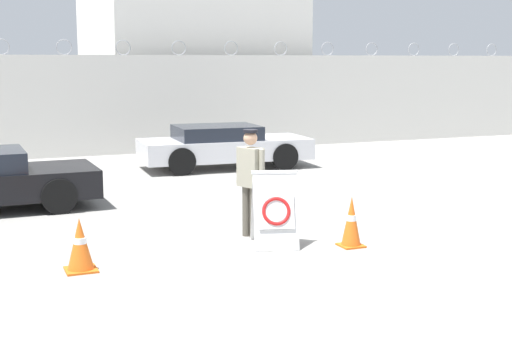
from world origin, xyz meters
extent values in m
plane|color=gray|center=(0.00, 0.00, 0.00)|extent=(90.00, 90.00, 0.00)
cube|color=silver|center=(0.00, 11.15, 1.52)|extent=(36.00, 0.30, 3.05)
torus|color=gray|center=(-3.52, 11.15, 3.27)|extent=(0.47, 0.03, 0.47)
torus|color=gray|center=(-1.76, 11.15, 3.27)|extent=(0.47, 0.03, 0.47)
torus|color=gray|center=(0.00, 11.15, 3.27)|extent=(0.47, 0.03, 0.47)
torus|color=gray|center=(1.76, 11.15, 3.27)|extent=(0.47, 0.03, 0.47)
torus|color=gray|center=(3.52, 11.15, 3.27)|extent=(0.47, 0.03, 0.47)
torus|color=gray|center=(5.28, 11.15, 3.27)|extent=(0.47, 0.03, 0.47)
torus|color=gray|center=(7.04, 11.15, 3.27)|extent=(0.47, 0.03, 0.47)
torus|color=gray|center=(8.80, 11.15, 3.27)|extent=(0.47, 0.03, 0.47)
torus|color=gray|center=(10.56, 11.15, 3.27)|extent=(0.47, 0.03, 0.47)
torus|color=gray|center=(12.32, 11.15, 3.27)|extent=(0.47, 0.03, 0.47)
torus|color=gray|center=(14.08, 11.15, 3.27)|extent=(0.47, 0.03, 0.47)
cube|color=silver|center=(3.50, 16.15, 2.84)|extent=(7.05, 7.77, 5.68)
cube|color=white|center=(-0.27, -0.93, 0.57)|extent=(0.78, 0.60, 1.16)
cube|color=white|center=(-0.15, -0.56, 0.57)|extent=(0.78, 0.60, 1.16)
cube|color=white|center=(-0.21, -0.74, 1.17)|extent=(0.71, 0.27, 0.05)
cube|color=white|center=(-0.28, -0.97, 0.60)|extent=(0.59, 0.35, 0.54)
torus|color=red|center=(-0.28, -0.98, 0.60)|extent=(0.49, 0.32, 0.44)
cylinder|color=#514C42|center=(-0.33, -0.20, 0.42)|extent=(0.15, 0.15, 0.84)
cylinder|color=#514C42|center=(-0.40, -0.03, 0.42)|extent=(0.15, 0.15, 0.84)
cube|color=gray|center=(-0.36, -0.11, 1.17)|extent=(0.36, 0.49, 0.65)
sphere|color=tan|center=(-0.36, -0.11, 1.65)|extent=(0.23, 0.23, 0.23)
cylinder|color=gray|center=(-0.27, -0.36, 1.18)|extent=(0.09, 0.09, 0.62)
cylinder|color=gray|center=(-0.37, 0.17, 1.15)|extent=(0.35, 0.21, 0.60)
cylinder|color=black|center=(-0.36, -0.11, 1.76)|extent=(0.24, 0.24, 0.05)
cube|color=orange|center=(0.86, -1.30, 0.01)|extent=(0.36, 0.36, 0.03)
cone|color=orange|center=(0.86, -1.30, 0.42)|extent=(0.31, 0.31, 0.77)
cylinder|color=white|center=(0.86, -1.30, 0.45)|extent=(0.15, 0.15, 0.11)
cube|color=orange|center=(-3.28, -1.01, 0.01)|extent=(0.43, 0.43, 0.03)
cone|color=orange|center=(-3.28, -1.01, 0.39)|extent=(0.37, 0.37, 0.72)
cylinder|color=white|center=(-3.28, -1.01, 0.43)|extent=(0.18, 0.18, 0.10)
cylinder|color=black|center=(-3.09, 4.66, 0.34)|extent=(0.69, 0.21, 0.68)
cylinder|color=black|center=(-3.07, 2.93, 0.34)|extent=(0.69, 0.21, 0.68)
cylinder|color=black|center=(3.29, 7.97, 0.36)|extent=(0.72, 0.24, 0.71)
cylinder|color=black|center=(3.19, 6.25, 0.36)|extent=(0.72, 0.24, 0.71)
cylinder|color=black|center=(0.49, 8.13, 0.36)|extent=(0.72, 0.24, 0.71)
cylinder|color=black|center=(0.39, 6.41, 0.36)|extent=(0.72, 0.24, 0.71)
cube|color=silver|center=(1.84, 7.19, 0.52)|extent=(4.62, 2.08, 0.54)
cube|color=black|center=(1.61, 7.20, 0.98)|extent=(2.26, 1.77, 0.37)
camera|label=1|loc=(-4.68, -10.79, 2.91)|focal=50.00mm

